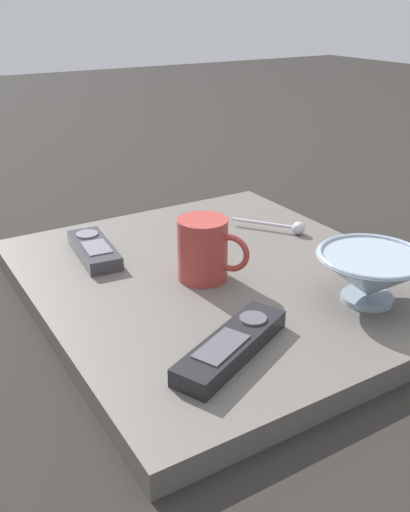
% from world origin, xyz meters
% --- Properties ---
extents(ground_plane, '(6.00, 6.00, 0.00)m').
position_xyz_m(ground_plane, '(0.00, 0.00, 0.00)').
color(ground_plane, black).
extents(table, '(0.63, 0.56, 0.03)m').
position_xyz_m(table, '(0.00, 0.00, 0.02)').
color(table, '#5B5651').
rests_on(table, ground).
extents(cereal_bowl, '(0.15, 0.15, 0.07)m').
position_xyz_m(cereal_bowl, '(-0.18, -0.13, 0.07)').
color(cereal_bowl, '#8C9EAD').
rests_on(cereal_bowl, table).
extents(coffee_mug, '(0.10, 0.08, 0.10)m').
position_xyz_m(coffee_mug, '(-0.01, 0.03, 0.08)').
color(coffee_mug, '#A53833').
rests_on(coffee_mug, table).
extents(teaspoon, '(0.11, 0.09, 0.02)m').
position_xyz_m(teaspoon, '(0.07, -0.20, 0.05)').
color(teaspoon, silver).
rests_on(teaspoon, table).
extents(tv_remote_near, '(0.16, 0.07, 0.03)m').
position_xyz_m(tv_remote_near, '(0.16, 0.15, 0.05)').
color(tv_remote_near, '#38383D').
rests_on(tv_remote_near, table).
extents(tv_remote_far, '(0.12, 0.19, 0.03)m').
position_xyz_m(tv_remote_far, '(-0.19, 0.11, 0.05)').
color(tv_remote_far, black).
rests_on(tv_remote_far, table).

